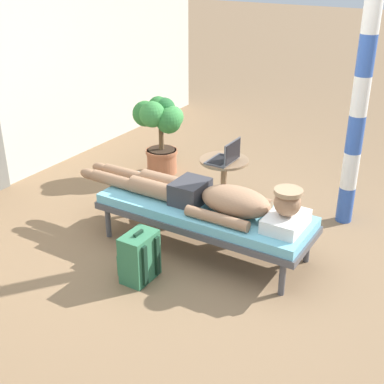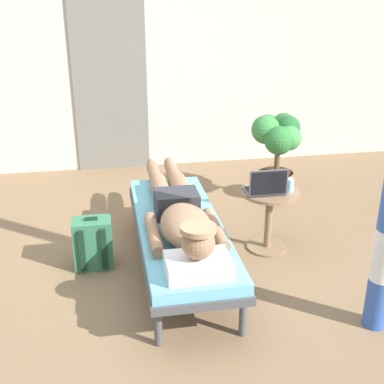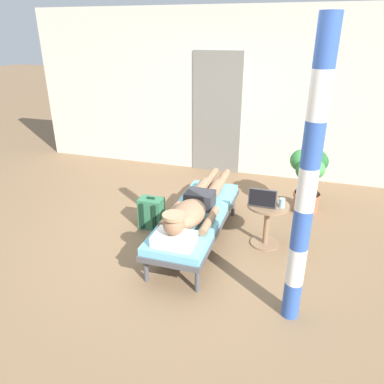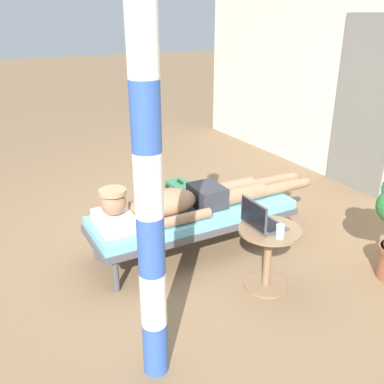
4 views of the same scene
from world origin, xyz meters
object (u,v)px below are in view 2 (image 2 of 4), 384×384
object	(u,v)px
backpack	(93,243)
side_table	(269,210)
lounge_chair	(180,231)
laptop	(266,187)
potted_plant	(276,145)
drink_glass	(290,185)
person_reclining	(181,214)

from	to	relation	value
backpack	side_table	bearing A→B (deg)	1.02
lounge_chair	laptop	xyz separation A→B (m)	(0.72, 0.18, 0.24)
laptop	potted_plant	world-z (taller)	potted_plant
laptop	backpack	size ratio (longest dim) A/B	0.73
drink_glass	backpack	distance (m)	1.64
laptop	lounge_chair	bearing A→B (deg)	-166.25
lounge_chair	side_table	size ratio (longest dim) A/B	3.60
laptop	backpack	xyz separation A→B (m)	(-1.38, 0.03, -0.39)
drink_glass	side_table	bearing A→B (deg)	168.12
potted_plant	drink_glass	bearing A→B (deg)	-103.53
person_reclining	potted_plant	bearing A→B (deg)	48.21
backpack	potted_plant	world-z (taller)	potted_plant
lounge_chair	person_reclining	size ratio (longest dim) A/B	0.87
side_table	potted_plant	size ratio (longest dim) A/B	0.60
potted_plant	side_table	bearing A→B (deg)	-111.41
side_table	potted_plant	xyz separation A→B (m)	(0.41, 1.04, 0.21)
laptop	potted_plant	distance (m)	1.19
potted_plant	person_reclining	bearing A→B (deg)	-131.79
person_reclining	lounge_chair	bearing A→B (deg)	90.00
backpack	potted_plant	xyz separation A→B (m)	(1.85, 1.07, 0.37)
laptop	drink_glass	world-z (taller)	laptop
laptop	side_table	bearing A→B (deg)	40.52
lounge_chair	backpack	xyz separation A→B (m)	(-0.66, 0.20, -0.15)
person_reclining	backpack	size ratio (longest dim) A/B	5.12
person_reclining	laptop	xyz separation A→B (m)	(0.72, 0.24, 0.06)
side_table	drink_glass	xyz separation A→B (m)	(0.15, -0.03, 0.22)
side_table	laptop	distance (m)	0.24
lounge_chair	drink_glass	world-z (taller)	drink_glass
potted_plant	laptop	bearing A→B (deg)	-113.20
laptop	potted_plant	size ratio (longest dim) A/B	0.35
person_reclining	potted_plant	world-z (taller)	potted_plant
person_reclining	side_table	world-z (taller)	person_reclining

